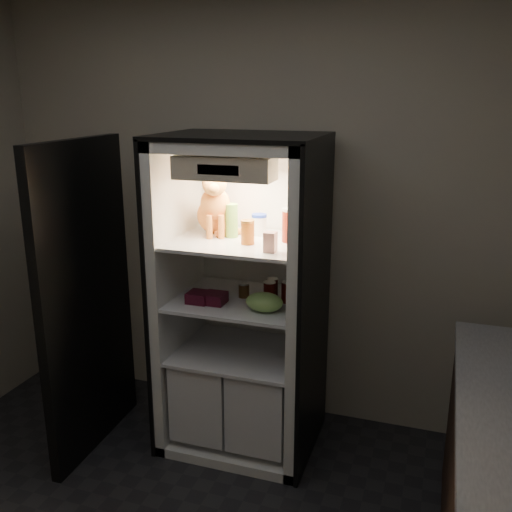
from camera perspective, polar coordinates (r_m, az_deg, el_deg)
The scene contains 16 objects.
room_shell at distance 1.98m, azimuth -15.06°, elevation 1.79°, with size 3.60×3.60×3.60m.
refrigerator at distance 3.42m, azimuth -1.24°, elevation -6.25°, with size 0.90×0.72×1.88m.
fridge_door at distance 3.47m, azimuth -16.61°, elevation -4.47°, with size 0.09×0.87×1.85m.
tabby_cat at distance 3.33m, azimuth -4.06°, elevation 4.85°, with size 0.39×0.41×0.42m.
parmesan_shaker at distance 3.25m, azimuth -2.47°, elevation 3.56°, with size 0.07×0.07×0.19m.
mayo_tub at distance 3.31m, azimuth 0.33°, elevation 3.18°, with size 0.09×0.09×0.12m.
salsa_jar at distance 3.11m, azimuth -0.84°, elevation 2.41°, with size 0.08×0.08×0.13m.
pepper_jar at distance 3.16m, azimuth 3.61°, elevation 3.12°, with size 0.11×0.11×0.19m.
cream_carton at distance 2.95m, azimuth 1.44°, elevation 1.41°, with size 0.06×0.06×0.11m, color white.
soda_can_a at distance 3.29m, azimuth 1.62°, elevation -3.27°, with size 0.07×0.07×0.12m.
soda_can_b at distance 3.24m, azimuth 3.12°, elevation -3.61°, with size 0.07×0.07×0.12m.
soda_can_c at distance 3.21m, azimuth 1.38°, elevation -3.69°, with size 0.07×0.07×0.13m.
condiment_jar at distance 3.32m, azimuth -1.22°, elevation -3.40°, with size 0.06×0.06×0.09m.
grape_bag at distance 3.11m, azimuth 0.84°, elevation -4.63°, with size 0.21×0.15×0.10m, color #7DB052.
berry_box_left at distance 3.26m, azimuth -5.75°, elevation -4.11°, with size 0.12×0.12×0.06m, color #510D22.
berry_box_right at distance 3.24m, azimuth -4.14°, elevation -4.23°, with size 0.12×0.12×0.06m, color #510D22.
Camera 1 is at (1.08, -1.59, 2.09)m, focal length 40.00 mm.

